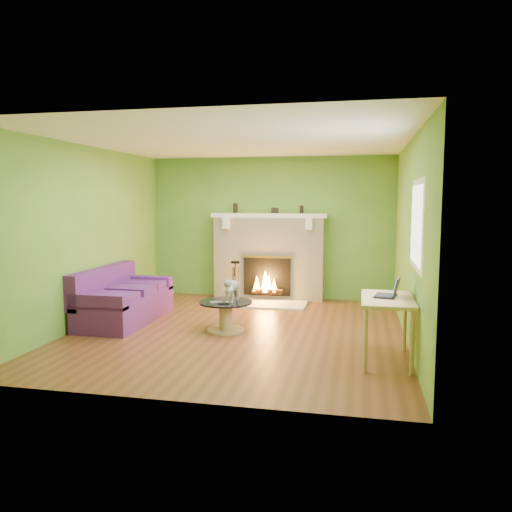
{
  "coord_description": "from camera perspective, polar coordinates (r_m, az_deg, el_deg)",
  "views": [
    {
      "loc": [
        1.63,
        -6.61,
        1.82
      ],
      "look_at": [
        0.16,
        0.4,
        1.01
      ],
      "focal_mm": 35.0,
      "sensor_mm": 36.0,
      "label": 1
    }
  ],
  "objects": [
    {
      "name": "window_pane",
      "position": [
        5.75,
        17.84,
        3.42
      ],
      "size": [
        0.0,
        1.06,
        1.06
      ],
      "primitive_type": "plane",
      "rotation": [
        1.57,
        0.0,
        -1.57
      ],
      "color": "white",
      "rests_on": "wall_right"
    },
    {
      "name": "wall_right",
      "position": [
        6.66,
        17.13,
        1.66
      ],
      "size": [
        0.0,
        5.0,
        5.0
      ],
      "primitive_type": "plane",
      "rotation": [
        1.57,
        0.0,
        -1.57
      ],
      "color": "#4D832A",
      "rests_on": "floor"
    },
    {
      "name": "coffee_table",
      "position": [
        7.0,
        -3.47,
        -6.62
      ],
      "size": [
        0.74,
        0.74,
        0.42
      ],
      "color": "tan",
      "rests_on": "floor"
    },
    {
      "name": "wall_back",
      "position": [
        9.27,
        1.69,
        3.21
      ],
      "size": [
        5.0,
        0.0,
        5.0
      ],
      "primitive_type": "plane",
      "rotation": [
        1.57,
        0.0,
        0.0
      ],
      "color": "#4D832A",
      "rests_on": "floor"
    },
    {
      "name": "window_frame",
      "position": [
        5.75,
        17.92,
        3.42
      ],
      "size": [
        0.0,
        1.2,
        1.2
      ],
      "primitive_type": "plane",
      "rotation": [
        1.57,
        0.0,
        -1.57
      ],
      "color": "silver",
      "rests_on": "wall_right"
    },
    {
      "name": "mantel_vase_left",
      "position": [
        9.22,
        -2.37,
        5.49
      ],
      "size": [
        0.08,
        0.08,
        0.18
      ],
      "primitive_type": "cylinder",
      "color": "black",
      "rests_on": "mantel"
    },
    {
      "name": "sofa",
      "position": [
        7.81,
        -15.04,
        -4.92
      ],
      "size": [
        0.86,
        1.8,
        0.81
      ],
      "color": "#431B67",
      "rests_on": "floor"
    },
    {
      "name": "wall_front",
      "position": [
        4.46,
        -9.74,
        -0.38
      ],
      "size": [
        5.0,
        0.0,
        5.0
      ],
      "primitive_type": "plane",
      "rotation": [
        -1.57,
        0.0,
        0.0
      ],
      "color": "#4D832A",
      "rests_on": "floor"
    },
    {
      "name": "desk",
      "position": [
        5.82,
        14.78,
        -5.48
      ],
      "size": [
        0.57,
        0.99,
        0.73
      ],
      "color": "tan",
      "rests_on": "floor"
    },
    {
      "name": "cat",
      "position": [
        6.96,
        -2.74,
        -3.76
      ],
      "size": [
        0.22,
        0.56,
        0.34
      ],
      "primitive_type": null,
      "rotation": [
        0.0,
        0.0,
        -0.03
      ],
      "color": "slate",
      "rests_on": "coffee_table"
    },
    {
      "name": "laptop",
      "position": [
        5.83,
        14.62,
        -3.42
      ],
      "size": [
        0.32,
        0.35,
        0.23
      ],
      "primitive_type": null,
      "rotation": [
        0.0,
        0.0,
        -0.19
      ],
      "color": "black",
      "rests_on": "desk"
    },
    {
      "name": "floor",
      "position": [
        7.05,
        -1.98,
        -8.54
      ],
      "size": [
        5.0,
        5.0,
        0.0
      ],
      "primitive_type": "plane",
      "color": "#5C311A",
      "rests_on": "ground"
    },
    {
      "name": "remote_black",
      "position": [
        6.78,
        -3.72,
        -5.44
      ],
      "size": [
        0.17,
        0.08,
        0.02
      ],
      "primitive_type": "cube",
      "rotation": [
        0.0,
        0.0,
        0.24
      ],
      "color": "black",
      "rests_on": "coffee_table"
    },
    {
      "name": "mantel",
      "position": [
        9.06,
        1.46,
        4.66
      ],
      "size": [
        2.1,
        0.28,
        0.08
      ],
      "primitive_type": "cube",
      "color": "silver",
      "rests_on": "fireplace"
    },
    {
      "name": "fire_tools",
      "position": [
        8.95,
        -2.37,
        -2.8
      ],
      "size": [
        0.19,
        0.19,
        0.71
      ],
      "primitive_type": null,
      "color": "black",
      "rests_on": "hearth"
    },
    {
      "name": "ceiling",
      "position": [
        6.86,
        -2.07,
        12.95
      ],
      "size": [
        5.0,
        5.0,
        0.0
      ],
      "primitive_type": "plane",
      "rotation": [
        3.14,
        0.0,
        0.0
      ],
      "color": "white",
      "rests_on": "wall_back"
    },
    {
      "name": "hearth",
      "position": [
        8.76,
        0.85,
        -5.46
      ],
      "size": [
        1.5,
        0.75,
        0.03
      ],
      "primitive_type": "cube",
      "color": "beige",
      "rests_on": "floor"
    },
    {
      "name": "fireplace",
      "position": [
        9.14,
        1.47,
        -0.16
      ],
      "size": [
        2.1,
        0.46,
        1.58
      ],
      "color": "beige",
      "rests_on": "floor"
    },
    {
      "name": "remote_silver",
      "position": [
        6.87,
        -4.55,
        -5.28
      ],
      "size": [
        0.17,
        0.11,
        0.02
      ],
      "primitive_type": "cube",
      "rotation": [
        0.0,
        0.0,
        0.38
      ],
      "color": "gray",
      "rests_on": "coffee_table"
    },
    {
      "name": "wall_left",
      "position": [
        7.69,
        -18.54,
        2.21
      ],
      "size": [
        0.0,
        5.0,
        5.0
      ],
      "primitive_type": "plane",
      "rotation": [
        1.57,
        0.0,
        1.57
      ],
      "color": "#4D832A",
      "rests_on": "floor"
    },
    {
      "name": "mantel_box",
      "position": [
        9.07,
        2.15,
        5.23
      ],
      "size": [
        0.12,
        0.08,
        0.1
      ],
      "primitive_type": "cube",
      "color": "black",
      "rests_on": "mantel"
    },
    {
      "name": "mantel_vase_right",
      "position": [
        9.0,
        5.23,
        5.32
      ],
      "size": [
        0.07,
        0.07,
        0.14
      ],
      "primitive_type": "cylinder",
      "color": "black",
      "rests_on": "mantel"
    }
  ]
}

